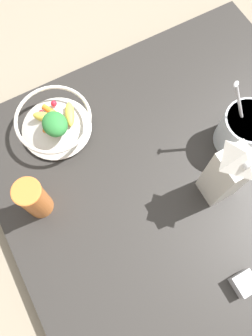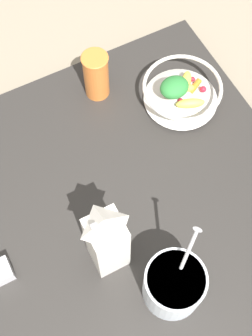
# 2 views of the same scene
# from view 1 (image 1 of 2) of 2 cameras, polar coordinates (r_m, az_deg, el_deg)

# --- Properties ---
(ground_plane) EXTENTS (6.00, 6.00, 0.00)m
(ground_plane) POSITION_cam_1_polar(r_m,az_deg,el_deg) (0.94, 10.21, -3.89)
(ground_plane) COLOR gray
(countertop) EXTENTS (0.96, 0.96, 0.05)m
(countertop) POSITION_cam_1_polar(r_m,az_deg,el_deg) (0.91, 10.45, -3.49)
(countertop) COLOR #2D2B28
(countertop) RESTS_ON ground_plane
(fruit_bowl) EXTENTS (0.21, 0.21, 0.10)m
(fruit_bowl) POSITION_cam_1_polar(r_m,az_deg,el_deg) (0.92, -12.32, 7.74)
(fruit_bowl) COLOR silver
(fruit_bowl) RESTS_ON countertop
(milk_carton) EXTENTS (0.07, 0.07, 0.25)m
(milk_carton) POSITION_cam_1_polar(r_m,az_deg,el_deg) (0.79, 17.30, -0.90)
(milk_carton) COLOR silver
(milk_carton) RESTS_ON countertop
(yogurt_tub) EXTENTS (0.13, 0.13, 0.23)m
(yogurt_tub) POSITION_cam_1_polar(r_m,az_deg,el_deg) (0.92, 19.85, 6.32)
(yogurt_tub) COLOR silver
(yogurt_tub) RESTS_ON countertop
(drinking_cup) EXTENTS (0.07, 0.07, 0.14)m
(drinking_cup) POSITION_cam_1_polar(r_m,az_deg,el_deg) (0.82, -15.76, -5.17)
(drinking_cup) COLOR orange
(drinking_cup) RESTS_ON countertop
(spice_jar) EXTENTS (0.05, 0.05, 0.04)m
(spice_jar) POSITION_cam_1_polar(r_m,az_deg,el_deg) (0.87, 19.87, -18.38)
(spice_jar) COLOR silver
(spice_jar) RESTS_ON countertop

